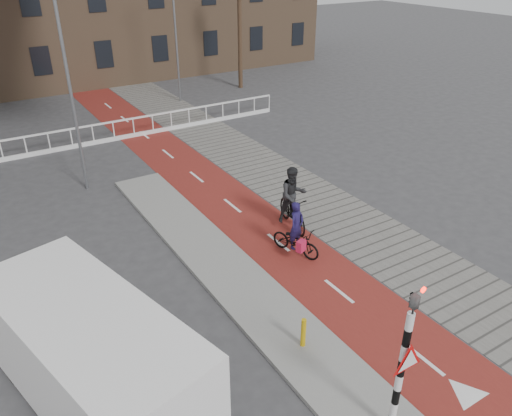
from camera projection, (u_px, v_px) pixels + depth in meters
ground at (345, 357)px, 11.60m from camera, size 120.00×120.00×0.00m
bike_lane at (208, 186)px, 19.80m from camera, size 2.50×60.00×0.01m
sidewalk at (267, 171)px, 21.10m from camera, size 3.00×60.00×0.01m
curb_island at (234, 278)px, 14.25m from camera, size 1.80×16.00×0.12m
traffic_signal at (404, 358)px, 8.87m from camera, size 0.80×0.80×3.68m
bollard at (303, 333)px, 11.61m from camera, size 0.12×0.12×0.77m
cyclist_near at (296, 237)px, 15.20m from camera, size 1.12×1.77×1.77m
cyclist_far at (293, 203)px, 16.50m from camera, size 1.07×2.13×2.18m
van at (92, 357)px, 9.87m from camera, size 3.55×5.99×2.41m
railing at (3, 155)px, 21.88m from camera, size 28.00×0.10×0.99m
tree_right at (240, 29)px, 31.57m from camera, size 0.27×0.27×7.49m
streetlight_near at (68, 75)px, 17.52m from camera, size 0.12×0.12×8.84m
streetlight_right at (175, 27)px, 28.49m from camera, size 0.12×0.12×8.63m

